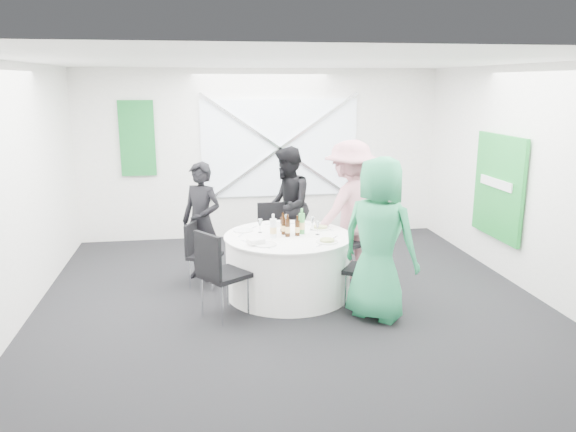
{
  "coord_description": "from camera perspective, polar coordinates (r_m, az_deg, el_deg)",
  "views": [
    {
      "loc": [
        -1.04,
        -6.31,
        2.58
      ],
      "look_at": [
        0.0,
        0.2,
        1.0
      ],
      "focal_mm": 35.0,
      "sensor_mm": 36.0,
      "label": 1
    }
  ],
  "objects": [
    {
      "name": "floor",
      "position": [
        6.89,
        0.26,
        -8.5
      ],
      "size": [
        6.0,
        6.0,
        0.0
      ],
      "primitive_type": "plane",
      "color": "black",
      "rests_on": "ground"
    },
    {
      "name": "ceiling",
      "position": [
        6.39,
        0.29,
        15.46
      ],
      "size": [
        6.0,
        6.0,
        0.0
      ],
      "primitive_type": "plane",
      "rotation": [
        3.14,
        0.0,
        0.0
      ],
      "color": "white",
      "rests_on": "wall_back"
    },
    {
      "name": "wall_back",
      "position": [
        9.44,
        -2.69,
        6.28
      ],
      "size": [
        6.0,
        0.0,
        6.0
      ],
      "primitive_type": "plane",
      "rotation": [
        1.57,
        0.0,
        0.0
      ],
      "color": "white",
      "rests_on": "floor"
    },
    {
      "name": "wall_front",
      "position": [
        3.66,
        7.95,
        -5.44
      ],
      "size": [
        6.0,
        0.0,
        6.0
      ],
      "primitive_type": "plane",
      "rotation": [
        -1.57,
        0.0,
        0.0
      ],
      "color": "white",
      "rests_on": "floor"
    },
    {
      "name": "wall_left",
      "position": [
        6.71,
        -25.93,
        1.99
      ],
      "size": [
        0.0,
        6.0,
        6.0
      ],
      "primitive_type": "plane",
      "rotation": [
        1.57,
        0.0,
        1.57
      ],
      "color": "white",
      "rests_on": "floor"
    },
    {
      "name": "wall_right",
      "position": [
        7.58,
        23.31,
        3.43
      ],
      "size": [
        0.0,
        6.0,
        6.0
      ],
      "primitive_type": "plane",
      "rotation": [
        1.57,
        0.0,
        -1.57
      ],
      "color": "white",
      "rests_on": "floor"
    },
    {
      "name": "window_panel",
      "position": [
        9.42,
        -0.85,
        6.9
      ],
      "size": [
        2.6,
        0.03,
        1.6
      ],
      "primitive_type": "cube",
      "color": "silver",
      "rests_on": "wall_back"
    },
    {
      "name": "window_brace_a",
      "position": [
        9.38,
        -0.81,
        6.87
      ],
      "size": [
        2.63,
        0.05,
        1.84
      ],
      "primitive_type": "cube",
      "rotation": [
        0.0,
        0.97,
        0.0
      ],
      "color": "silver",
      "rests_on": "window_panel"
    },
    {
      "name": "window_brace_b",
      "position": [
        9.38,
        -0.81,
        6.87
      ],
      "size": [
        2.63,
        0.05,
        1.84
      ],
      "primitive_type": "cube",
      "rotation": [
        0.0,
        -0.97,
        0.0
      ],
      "color": "silver",
      "rests_on": "window_panel"
    },
    {
      "name": "green_banner",
      "position": [
        9.35,
        -15.07,
        7.62
      ],
      "size": [
        0.55,
        0.04,
        1.2
      ],
      "primitive_type": "cube",
      "color": "#146825",
      "rests_on": "wall_back"
    },
    {
      "name": "green_sign",
      "position": [
        8.09,
        20.59,
        2.8
      ],
      "size": [
        0.05,
        1.2,
        1.4
      ],
      "primitive_type": "cube",
      "color": "#198D30",
      "rests_on": "wall_right"
    },
    {
      "name": "banquet_table",
      "position": [
        6.94,
        0.0,
        -4.98
      ],
      "size": [
        1.56,
        1.56,
        0.76
      ],
      "color": "white",
      "rests_on": "floor"
    },
    {
      "name": "chair_back",
      "position": [
        7.93,
        -1.56,
        -1.46
      ],
      "size": [
        0.43,
        0.44,
        0.91
      ],
      "rotation": [
        0.0,
        0.0,
        0.04
      ],
      "color": "black",
      "rests_on": "floor"
    },
    {
      "name": "chair_back_left",
      "position": [
        7.3,
        -8.99,
        -3.4
      ],
      "size": [
        0.5,
        0.5,
        0.83
      ],
      "rotation": [
        0.0,
        0.0,
        1.15
      ],
      "color": "black",
      "rests_on": "floor"
    },
    {
      "name": "chair_back_right",
      "position": [
        7.63,
        6.58,
        -1.87
      ],
      "size": [
        0.61,
        0.6,
        0.97
      ],
      "rotation": [
        0.0,
        0.0,
        -1.04
      ],
      "color": "black",
      "rests_on": "floor"
    },
    {
      "name": "chair_front_right",
      "position": [
        6.58,
        8.43,
        -4.77
      ],
      "size": [
        0.58,
        0.57,
        0.91
      ],
      "rotation": [
        0.0,
        0.0,
        4.15
      ],
      "color": "black",
      "rests_on": "floor"
    },
    {
      "name": "chair_front_left",
      "position": [
        6.21,
        -7.17,
        -5.26
      ],
      "size": [
        0.64,
        0.64,
        1.01
      ],
      "rotation": [
        0.0,
        0.0,
        2.18
      ],
      "color": "black",
      "rests_on": "floor"
    },
    {
      "name": "person_man_back_left",
      "position": [
        7.46,
        -8.77,
        -0.57
      ],
      "size": [
        0.69,
        0.64,
        1.58
      ],
      "primitive_type": "imported",
      "rotation": [
        0.0,
        0.0,
        -0.62
      ],
      "color": "black",
      "rests_on": "floor"
    },
    {
      "name": "person_man_back",
      "position": [
        8.02,
        -0.1,
        1.02
      ],
      "size": [
        0.57,
        0.88,
        1.7
      ],
      "primitive_type": "imported",
      "rotation": [
        0.0,
        0.0,
        -1.72
      ],
      "color": "black",
      "rests_on": "floor"
    },
    {
      "name": "person_woman_pink",
      "position": [
        7.52,
        6.29,
        0.67
      ],
      "size": [
        1.31,
        1.09,
        1.84
      ],
      "primitive_type": "imported",
      "rotation": [
        0.0,
        0.0,
        -2.59
      ],
      "color": "#C37E88",
      "rests_on": "floor"
    },
    {
      "name": "person_woman_green",
      "position": [
        6.2,
        9.21,
        -2.33
      ],
      "size": [
        1.04,
        1.03,
        1.82
      ],
      "primitive_type": "imported",
      "rotation": [
        0.0,
        0.0,
        2.37
      ],
      "color": "#27915B",
      "rests_on": "floor"
    },
    {
      "name": "plate_back",
      "position": [
        7.31,
        -0.72,
        -0.86
      ],
      "size": [
        0.25,
        0.25,
        0.01
      ],
      "color": "white",
      "rests_on": "banquet_table"
    },
    {
      "name": "plate_back_left",
      "position": [
        7.05,
        -4.59,
        -1.46
      ],
      "size": [
        0.24,
        0.24,
        0.01
      ],
      "color": "white",
      "rests_on": "banquet_table"
    },
    {
      "name": "plate_back_right",
      "position": [
        7.14,
        3.32,
        -1.18
      ],
      "size": [
        0.27,
        0.27,
        0.04
      ],
      "color": "white",
      "rests_on": "banquet_table"
    },
    {
      "name": "plate_front_right",
      "position": [
        6.54,
        4.0,
        -2.55
      ],
      "size": [
        0.26,
        0.26,
        0.04
      ],
      "color": "white",
      "rests_on": "banquet_table"
    },
    {
      "name": "plate_front_left",
      "position": [
        6.43,
        -2.31,
        -2.9
      ],
      "size": [
        0.25,
        0.25,
        0.01
      ],
      "color": "white",
      "rests_on": "banquet_table"
    },
    {
      "name": "napkin",
      "position": [
        6.44,
        -3.29,
        -2.57
      ],
      "size": [
        0.22,
        0.18,
        0.05
      ],
      "primitive_type": "cube",
      "rotation": [
        0.0,
        0.0,
        0.38
      ],
      "color": "white",
      "rests_on": "plate_front_left"
    },
    {
      "name": "beer_bottle_a",
      "position": [
        6.85,
        -0.44,
        -1.1
      ],
      "size": [
        0.06,
        0.06,
        0.25
      ],
      "color": "#371B0A",
      "rests_on": "banquet_table"
    },
    {
      "name": "beer_bottle_b",
      "position": [
        6.97,
        -0.54,
        -0.87
      ],
      "size": [
        0.06,
        0.06,
        0.24
      ],
      "color": "#371B0A",
      "rests_on": "banquet_table"
    },
    {
      "name": "beer_bottle_c",
      "position": [
        6.79,
        0.96,
        -1.23
      ],
      "size": [
        0.06,
        0.06,
        0.25
      ],
      "color": "#371B0A",
      "rests_on": "banquet_table"
    },
    {
      "name": "beer_bottle_d",
      "position": [
        6.74,
        -0.04,
        -1.22
      ],
      "size": [
        0.06,
        0.06,
        0.28
      ],
      "color": "#371B0A",
      "rests_on": "banquet_table"
    },
    {
      "name": "green_water_bottle",
      "position": [
        6.87,
        1.41,
        -0.8
      ],
      "size": [
        0.08,
        0.08,
        0.32
      ],
      "color": "green",
      "rests_on": "banquet_table"
    },
    {
      "name": "clear_water_bottle",
      "position": [
        6.7,
        -1.5,
        -1.27
      ],
      "size": [
        0.08,
        0.08,
        0.29
      ],
      "color": "white",
      "rests_on": "banquet_table"
    },
    {
      "name": "wine_glass_a",
      "position": [
        6.83,
        3.02,
        -0.9
      ],
      "size": [
        0.07,
        0.07,
        0.17
      ],
      "color": "white",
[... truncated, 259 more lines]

